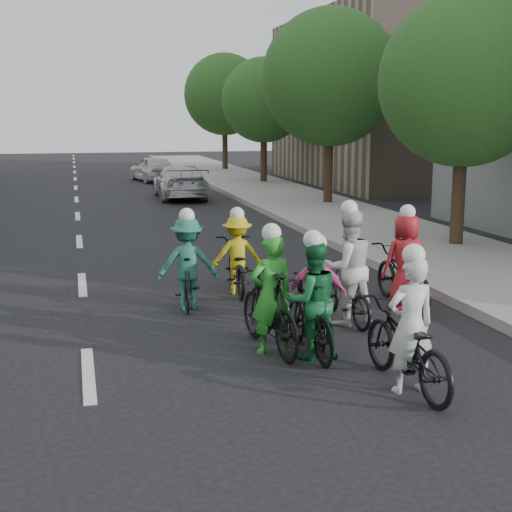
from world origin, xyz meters
name	(u,v)px	position (x,y,z in m)	size (l,w,h in m)	color
ground	(88,374)	(0.00, 0.00, 0.00)	(120.00, 120.00, 0.00)	black
sidewalk_right	(369,227)	(8.00, 10.00, 0.07)	(4.00, 80.00, 0.15)	gray
curb_right	(303,229)	(6.05, 10.00, 0.09)	(0.18, 80.00, 0.18)	#999993
bldg_se	(409,100)	(16.00, 24.00, 4.00)	(10.00, 14.00, 8.00)	gray
tree_r_0	(465,81)	(8.80, 6.60, 3.96)	(4.00, 4.00, 5.97)	black
tree_r_1	(330,78)	(8.80, 15.60, 4.52)	(4.80, 4.80, 6.93)	black
tree_r_2	(264,100)	(8.80, 24.60, 3.96)	(4.00, 4.00, 5.97)	black
tree_r_3	(225,94)	(8.80, 33.60, 4.52)	(4.80, 4.80, 6.93)	black
cyclist_0	(407,341)	(3.58, -1.40, 0.58)	(0.78, 1.99, 1.74)	black
cyclist_1	(311,309)	(2.88, -0.01, 0.64)	(0.77, 1.72, 1.71)	black
cyclist_2	(237,261)	(2.71, 3.66, 0.58)	(0.96, 1.88, 1.57)	black
cyclist_3	(315,303)	(3.11, 0.49, 0.59)	(0.88, 1.73, 1.57)	black
cyclist_4	(403,271)	(5.20, 2.05, 0.61)	(0.78, 1.94, 1.73)	black
cyclist_5	(270,306)	(2.41, 0.32, 0.63)	(0.77, 1.92, 1.76)	black
cyclist_6	(347,279)	(3.91, 1.34, 0.69)	(0.91, 1.69, 1.91)	black
cyclist_7	(187,270)	(1.69, 2.81, 0.65)	(1.06, 1.54, 1.68)	black
follow_car_lead	(180,182)	(4.00, 19.44, 0.66)	(1.86, 4.58, 1.33)	#BBBBC0
follow_car_trail	(153,169)	(3.80, 27.52, 0.65)	(1.53, 3.80, 1.29)	silver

